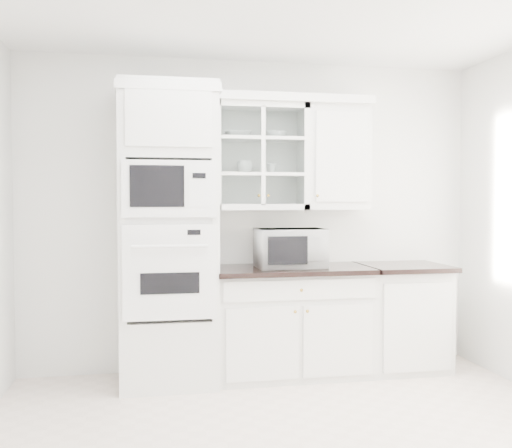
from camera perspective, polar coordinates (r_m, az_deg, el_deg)
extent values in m
cube|color=white|center=(5.03, -0.32, 0.89)|extent=(4.00, 0.02, 2.70)
cube|color=silver|center=(4.64, -8.77, -1.11)|extent=(0.76, 0.65, 2.40)
cube|color=white|center=(4.33, -8.61, -4.80)|extent=(0.70, 0.03, 0.72)
cube|color=black|center=(4.33, -8.59, -5.88)|extent=(0.44, 0.01, 0.16)
cube|color=white|center=(4.30, -8.66, 3.49)|extent=(0.70, 0.03, 0.43)
cube|color=black|center=(4.28, -9.86, 3.75)|extent=(0.40, 0.01, 0.31)
cube|color=silver|center=(4.92, 3.56, -9.85)|extent=(1.30, 0.60, 0.88)
cube|color=black|center=(4.81, 3.67, -4.56)|extent=(1.32, 0.67, 0.04)
cube|color=silver|center=(5.24, 14.35, -9.14)|extent=(0.70, 0.60, 0.88)
cube|color=black|center=(5.14, 14.57, -4.18)|extent=(0.72, 0.67, 0.04)
cube|color=silver|center=(4.90, 0.35, 6.71)|extent=(0.80, 0.33, 0.90)
cube|color=silver|center=(4.89, 0.35, 4.95)|extent=(0.74, 0.29, 0.02)
cube|color=silver|center=(4.91, 0.35, 8.45)|extent=(0.74, 0.29, 0.02)
cube|color=silver|center=(5.07, 7.92, 6.54)|extent=(0.55, 0.33, 0.90)
cube|color=white|center=(4.91, -0.82, 12.39)|extent=(2.14, 0.38, 0.07)
imported|color=white|center=(4.78, 3.39, -2.40)|extent=(0.56, 0.47, 0.32)
imported|color=white|center=(4.90, -1.80, 8.91)|extent=(0.23, 0.23, 0.06)
imported|color=white|center=(4.95, 1.96, 8.87)|extent=(0.24, 0.24, 0.06)
imported|color=white|center=(4.87, -1.13, 5.70)|extent=(0.14, 0.14, 0.11)
imported|color=white|center=(4.89, 1.57, 5.57)|extent=(0.12, 0.12, 0.09)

